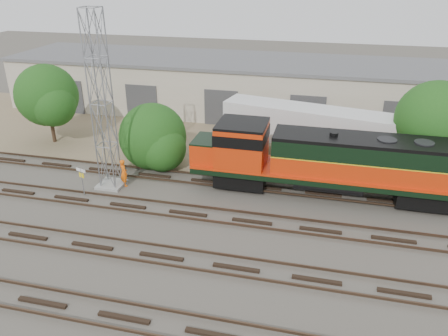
% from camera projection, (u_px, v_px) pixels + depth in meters
% --- Properties ---
extents(ground, '(140.00, 140.00, 0.00)m').
position_uv_depth(ground, '(247.00, 236.00, 24.66)').
color(ground, '#47423A').
rests_on(ground, ground).
extents(dirt_strip, '(80.00, 16.00, 0.02)m').
position_uv_depth(dirt_strip, '(280.00, 141.00, 37.87)').
color(dirt_strip, '#726047').
rests_on(dirt_strip, ground).
extents(tracks, '(80.00, 20.40, 0.28)m').
position_uv_depth(tracks, '(236.00, 268.00, 21.99)').
color(tracks, black).
rests_on(tracks, ground).
extents(warehouse, '(58.40, 10.40, 5.30)m').
position_uv_depth(warehouse, '(291.00, 89.00, 43.76)').
color(warehouse, '#BEB29E').
rests_on(warehouse, ground).
extents(locomotive, '(18.13, 3.18, 4.36)m').
position_uv_depth(locomotive, '(326.00, 161.00, 28.06)').
color(locomotive, black).
rests_on(locomotive, tracks).
extents(signal_tower, '(1.73, 1.73, 11.71)m').
position_uv_depth(signal_tower, '(102.00, 107.00, 27.91)').
color(signal_tower, gray).
rests_on(signal_tower, ground).
extents(sign_post, '(0.78, 0.27, 1.97)m').
position_uv_depth(sign_post, '(82.00, 177.00, 28.48)').
color(sign_post, gray).
rests_on(sign_post, ground).
extents(worker, '(0.85, 0.81, 1.96)m').
position_uv_depth(worker, '(124.00, 173.00, 29.94)').
color(worker, '#FA630D').
rests_on(worker, ground).
extents(semi_trailer, '(13.71, 5.37, 4.14)m').
position_uv_depth(semi_trailer, '(313.00, 128.00, 33.40)').
color(semi_trailer, silver).
rests_on(semi_trailer, ground).
extents(tree_west, '(5.37, 5.11, 6.69)m').
position_uv_depth(tree_west, '(48.00, 98.00, 35.93)').
color(tree_west, '#382619').
rests_on(tree_west, ground).
extents(tree_mid, '(5.31, 5.06, 5.06)m').
position_uv_depth(tree_mid, '(155.00, 139.00, 32.56)').
color(tree_mid, '#382619').
rests_on(tree_mid, ground).
extents(tree_east, '(5.54, 5.27, 7.12)m').
position_uv_depth(tree_east, '(439.00, 123.00, 29.10)').
color(tree_east, '#382619').
rests_on(tree_east, ground).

